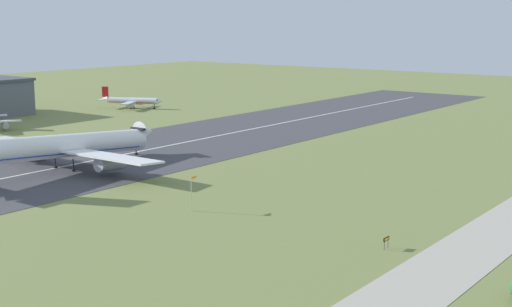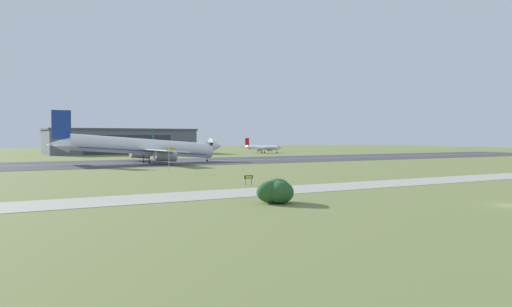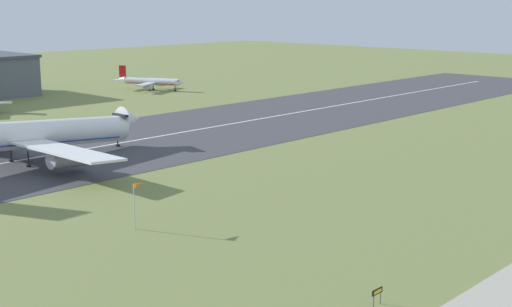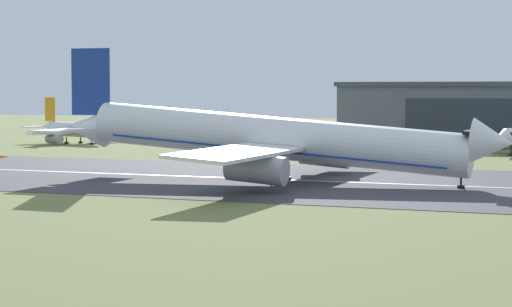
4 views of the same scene
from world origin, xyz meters
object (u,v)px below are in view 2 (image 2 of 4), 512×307
Objects in this scene: airplane_parked_east at (263,148)px; windsock_pole at (173,150)px; airplane_landing at (144,147)px; runway_sign at (248,178)px; shrub_clump at (277,191)px; airplane_parked_west at (151,149)px.

windsock_pole is (-92.09, -114.02, 2.48)m from airplane_parked_east.
airplane_landing is 81.60m from runway_sign.
airplane_parked_east is at bearing 58.69° from runway_sign.
airplane_parked_east is at bearing 60.02° from shrub_clump.
runway_sign is (-28.43, -144.11, -1.82)m from airplane_parked_west.
airplane_parked_west is 3.50× the size of shrub_clump.
windsock_pole is (7.51, 58.67, 3.87)m from shrub_clump.
airplane_landing is 2.41× the size of airplane_parked_east.
airplane_landing is at bearing -141.04° from airplane_parked_east.
shrub_clump is 2.98× the size of runway_sign.
airplane_landing is 9.54× the size of windsock_pole.
shrub_clump is 59.27m from windsock_pole.
airplane_parked_west is 63.27m from airplane_parked_east.
airplane_landing is at bearing -109.58° from airplane_parked_west.
runway_sign is at bearing -88.90° from windsock_pole.
airplane_parked_west is 170.52m from shrub_clump.
airplane_landing reaches higher than airplane_parked_west.
airplane_landing is 109.75m from airplane_parked_east.
airplane_landing is at bearing 85.72° from runway_sign.
airplane_parked_west is 10.41× the size of runway_sign.
runway_sign is (-91.40, -150.27, -1.56)m from airplane_parked_east.
windsock_pole is (-6.77, -45.03, 0.17)m from airplane_landing.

